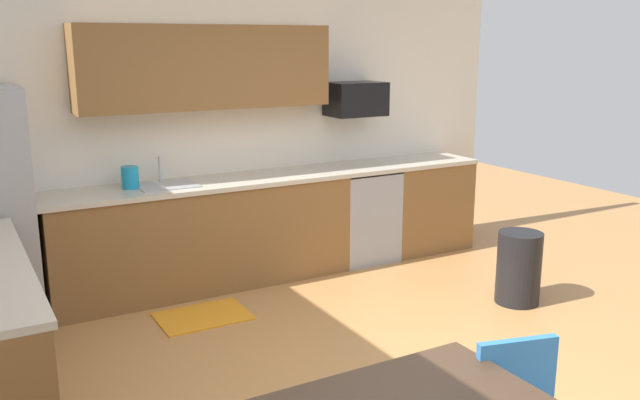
# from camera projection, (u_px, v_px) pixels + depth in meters

# --- Properties ---
(ground_plane) EXTENTS (12.00, 12.00, 0.00)m
(ground_plane) POSITION_uv_depth(u_px,v_px,m) (398.00, 386.00, 4.25)
(ground_plane) COLOR #B77F47
(wall_back) EXTENTS (5.80, 0.10, 2.70)m
(wall_back) POSITION_uv_depth(u_px,v_px,m) (232.00, 127.00, 6.18)
(wall_back) COLOR silver
(wall_back) RESTS_ON ground
(cabinet_run_back) EXTENTS (2.63, 0.60, 0.90)m
(cabinet_run_back) POSITION_uv_depth(u_px,v_px,m) (204.00, 237.00, 5.89)
(cabinet_run_back) COLOR brown
(cabinet_run_back) RESTS_ON ground
(cabinet_run_back_right) EXTENTS (0.92, 0.60, 0.90)m
(cabinet_run_back_right) POSITION_uv_depth(u_px,v_px,m) (421.00, 205.00, 7.02)
(cabinet_run_back_right) COLOR brown
(cabinet_run_back_right) RESTS_ON ground
(countertop_back) EXTENTS (4.80, 0.64, 0.04)m
(countertop_back) POSITION_uv_depth(u_px,v_px,m) (248.00, 179.00, 5.99)
(countertop_back) COLOR beige
(countertop_back) RESTS_ON cabinet_run_back
(upper_cabinets_back) EXTENTS (2.20, 0.34, 0.70)m
(upper_cabinets_back) POSITION_uv_depth(u_px,v_px,m) (206.00, 67.00, 5.73)
(upper_cabinets_back) COLOR brown
(oven_range) EXTENTS (0.60, 0.60, 0.91)m
(oven_range) POSITION_uv_depth(u_px,v_px,m) (360.00, 214.00, 6.66)
(oven_range) COLOR #999BA0
(oven_range) RESTS_ON ground
(microwave) EXTENTS (0.54, 0.36, 0.32)m
(microwave) POSITION_uv_depth(u_px,v_px,m) (356.00, 99.00, 6.49)
(microwave) COLOR black
(sink_basin) EXTENTS (0.48, 0.40, 0.14)m
(sink_basin) POSITION_uv_depth(u_px,v_px,m) (167.00, 193.00, 5.65)
(sink_basin) COLOR #A5A8AD
(sink_basin) RESTS_ON countertop_back
(sink_faucet) EXTENTS (0.02, 0.02, 0.24)m
(sink_faucet) POSITION_uv_depth(u_px,v_px,m) (160.00, 170.00, 5.76)
(sink_faucet) COLOR #B2B5BA
(sink_faucet) RESTS_ON countertop_back
(trash_bin) EXTENTS (0.36, 0.36, 0.60)m
(trash_bin) POSITION_uv_depth(u_px,v_px,m) (519.00, 268.00, 5.55)
(trash_bin) COLOR black
(trash_bin) RESTS_ON ground
(floor_mat) EXTENTS (0.70, 0.50, 0.01)m
(floor_mat) POSITION_uv_depth(u_px,v_px,m) (203.00, 316.00, 5.32)
(floor_mat) COLOR orange
(floor_mat) RESTS_ON ground
(kettle) EXTENTS (0.14, 0.14, 0.20)m
(kettle) POSITION_uv_depth(u_px,v_px,m) (130.00, 179.00, 5.52)
(kettle) COLOR #198CBF
(kettle) RESTS_ON countertop_back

